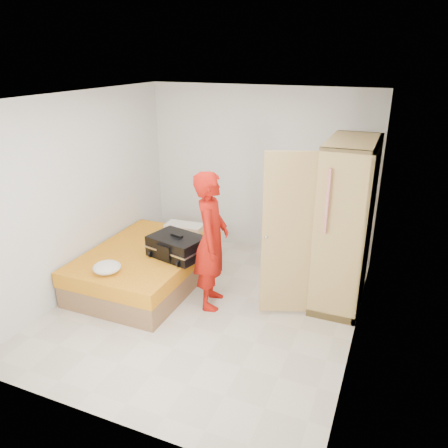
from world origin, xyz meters
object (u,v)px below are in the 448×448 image
at_px(wardrobe, 340,229).
at_px(round_cushion, 107,267).
at_px(suitcase, 177,246).
at_px(bed, 146,267).
at_px(person, 211,241).

distance_m(wardrobe, round_cushion, 2.93).
height_order(wardrobe, suitcase, wardrobe).
relative_size(bed, round_cushion, 5.82).
bearing_deg(person, bed, 67.70).
height_order(wardrobe, round_cushion, wardrobe).
bearing_deg(wardrobe, person, -153.74).
relative_size(bed, wardrobe, 0.96).
bearing_deg(person, wardrobe, -78.96).
bearing_deg(wardrobe, bed, -167.00).
bearing_deg(bed, suitcase, 3.46).
height_order(suitcase, round_cushion, suitcase).
bearing_deg(round_cushion, suitcase, 52.64).
bearing_deg(suitcase, wardrobe, 28.64).
xyz_separation_m(bed, suitcase, (0.49, 0.03, 0.39)).
distance_m(person, round_cushion, 1.33).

